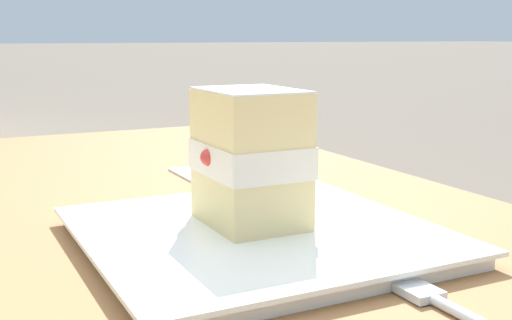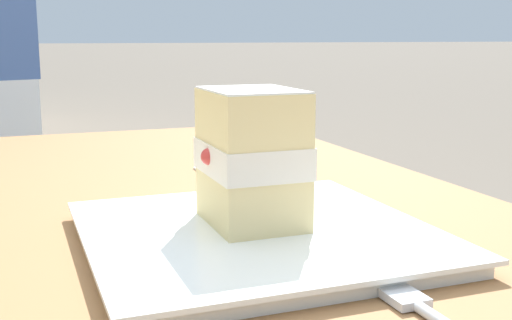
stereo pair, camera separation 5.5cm
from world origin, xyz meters
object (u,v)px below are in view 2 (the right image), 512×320
dessert_plate (256,236)px  cake_slice (252,157)px  patio_table (63,319)px  paper_napkin (249,176)px

dessert_plate → cake_slice: 0.07m
patio_table → dessert_plate: dessert_plate is taller
patio_table → paper_napkin: (-0.14, 0.25, 0.09)m
dessert_plate → patio_table: bearing=-126.8°
patio_table → paper_napkin: size_ratio=8.27×
patio_table → cake_slice: size_ratio=10.48×
patio_table → cake_slice: bearing=56.8°
cake_slice → paper_napkin: bearing=160.4°
dessert_plate → cake_slice: (-0.01, 0.00, 0.07)m
dessert_plate → paper_napkin: bearing=161.1°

